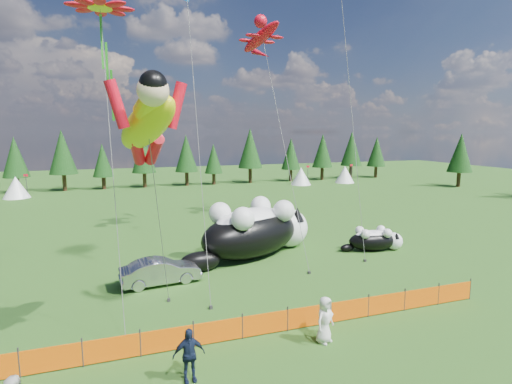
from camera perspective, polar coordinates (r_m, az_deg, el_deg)
ground at (r=20.21m, az=-1.72°, el=-15.90°), size 160.00×160.00×0.00m
safety_fence at (r=17.43m, az=1.36°, el=-18.26°), size 22.06×0.06×1.10m
tree_line at (r=62.96m, az=-14.04°, el=4.33°), size 90.00×4.00×8.00m
festival_tents at (r=60.28m, az=-3.05°, el=1.91°), size 50.00×3.20×2.80m
cat_large at (r=27.21m, az=0.06°, el=-5.38°), size 10.00×6.59×3.81m
cat_small at (r=29.83m, az=16.66°, el=-6.50°), size 4.63×2.23×1.68m
car at (r=23.17m, az=-13.47°, el=-10.96°), size 4.52×2.02×1.44m
spectator_c at (r=14.67m, az=-9.58°, el=-21.98°), size 1.13×0.61×1.88m
spectator_e at (r=16.94m, az=9.79°, el=-17.55°), size 1.10×0.95×1.90m
superhero_kite at (r=15.53m, az=-15.31°, el=9.37°), size 5.33×6.60×10.99m
gecko_kite at (r=34.12m, az=0.70°, el=21.21°), size 5.08×14.49×19.09m
flower_kite at (r=21.33m, az=-21.35°, el=22.94°), size 3.63×6.84×14.75m
diamond_kite_a at (r=24.85m, az=-9.63°, el=23.71°), size 0.85×6.77×17.23m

